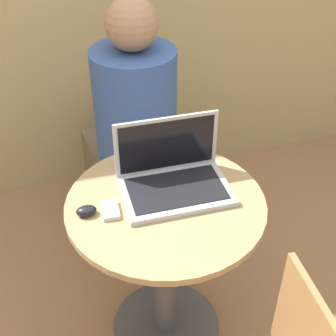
{
  "coord_description": "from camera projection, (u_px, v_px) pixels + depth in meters",
  "views": [
    {
      "loc": [
        -0.33,
        -1.14,
        1.73
      ],
      "look_at": [
        0.02,
        0.05,
        0.8
      ],
      "focal_mm": 50.0,
      "sensor_mm": 36.0,
      "label": 1
    }
  ],
  "objects": [
    {
      "name": "cell_phone",
      "position": [
        111.0,
        211.0,
        1.52
      ],
      "size": [
        0.06,
        0.09,
        0.02
      ],
      "color": "silver",
      "rests_on": "round_table"
    },
    {
      "name": "person_seated",
      "position": [
        133.0,
        146.0,
        2.2
      ],
      "size": [
        0.41,
        0.58,
        1.21
      ],
      "color": "brown",
      "rests_on": "ground_plane"
    },
    {
      "name": "laptop",
      "position": [
        173.0,
        176.0,
        1.6
      ],
      "size": [
        0.37,
        0.25,
        0.23
      ],
      "color": "#B7B7BC",
      "rests_on": "round_table"
    },
    {
      "name": "round_table",
      "position": [
        166.0,
        249.0,
        1.71
      ],
      "size": [
        0.68,
        0.68,
        0.7
      ],
      "color": "#4C4C51",
      "rests_on": "ground_plane"
    },
    {
      "name": "computer_mouse",
      "position": [
        86.0,
        211.0,
        1.51
      ],
      "size": [
        0.07,
        0.05,
        0.03
      ],
      "color": "black",
      "rests_on": "round_table"
    },
    {
      "name": "ground_plane",
      "position": [
        166.0,
        327.0,
        1.99
      ],
      "size": [
        12.0,
        12.0,
        0.0
      ],
      "primitive_type": "plane",
      "color": "#9E704C"
    }
  ]
}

